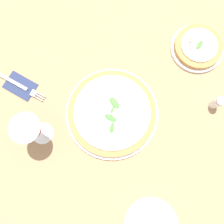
{
  "coord_description": "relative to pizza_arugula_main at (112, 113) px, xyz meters",
  "views": [
    {
      "loc": [
        0.06,
        -0.15,
        0.79
      ],
      "look_at": [
        -0.01,
        -0.02,
        0.03
      ],
      "focal_mm": 35.0,
      "sensor_mm": 36.0,
      "label": 1
    }
  ],
  "objects": [
    {
      "name": "napkin",
      "position": [
        -0.35,
        -0.09,
        -0.01
      ],
      "size": [
        0.12,
        0.08,
        0.01
      ],
      "rotation": [
        0.0,
        0.0,
        0.02
      ],
      "color": "navy",
      "rests_on": "ground_plane"
    },
    {
      "name": "pizza_arugula_main",
      "position": [
        0.0,
        0.0,
        0.0
      ],
      "size": [
        0.34,
        0.34,
        0.05
      ],
      "color": "white",
      "rests_on": "ground_plane"
    },
    {
      "name": "wine_glass",
      "position": [
        -0.18,
        -0.19,
        0.11
      ],
      "size": [
        0.09,
        0.09,
        0.17
      ],
      "color": "white",
      "rests_on": "ground_plane"
    },
    {
      "name": "shaker_pepper",
      "position": [
        0.31,
        0.22,
        0.02
      ],
      "size": [
        0.03,
        0.03,
        0.07
      ],
      "color": "silver",
      "rests_on": "ground_plane"
    },
    {
      "name": "ground_plane",
      "position": [
        0.01,
        0.02,
        -0.02
      ],
      "size": [
        6.0,
        6.0,
        0.0
      ],
      "primitive_type": "plane",
      "color": "#9E7A56"
    },
    {
      "name": "pizza_personal_side",
      "position": [
        0.15,
        0.39,
        -0.0
      ],
      "size": [
        0.2,
        0.2,
        0.05
      ],
      "color": "white",
      "rests_on": "ground_plane"
    },
    {
      "name": "fork",
      "position": [
        -0.35,
        -0.09,
        -0.01
      ],
      "size": [
        0.2,
        0.02,
        0.0
      ],
      "rotation": [
        0.0,
        0.0,
        0.03
      ],
      "color": "silver",
      "rests_on": "ground_plane"
    }
  ]
}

